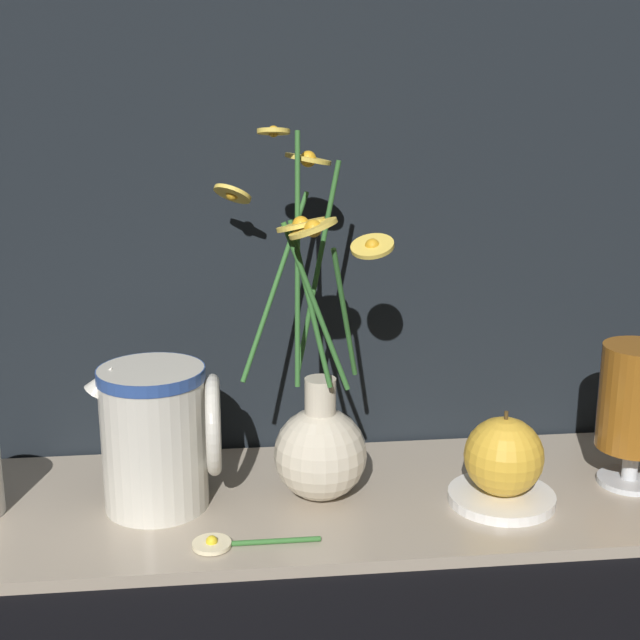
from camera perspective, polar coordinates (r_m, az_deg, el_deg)
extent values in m
plane|color=black|center=(0.93, 0.02, -11.88)|extent=(6.00, 6.00, 0.00)
cube|color=tan|center=(0.93, 0.02, -11.55)|extent=(0.85, 0.26, 0.01)
sphere|color=beige|center=(0.91, -0.06, -8.50)|extent=(0.09, 0.09, 0.09)
cylinder|color=beige|center=(0.89, -0.07, -5.09)|extent=(0.03, 0.03, 0.04)
cylinder|color=#336B2D|center=(0.85, 1.59, 0.37)|extent=(0.03, 0.05, 0.14)
cylinder|color=#EAC64C|center=(0.83, 3.37, 4.74)|extent=(0.06, 0.05, 0.02)
sphere|color=gold|center=(0.83, 3.37, 4.74)|extent=(0.01, 0.01, 0.01)
cylinder|color=#336B2D|center=(0.84, -0.62, 0.97)|extent=(0.04, 0.03, 0.16)
cylinder|color=#EAC64C|center=(0.81, -1.23, 6.11)|extent=(0.06, 0.06, 0.02)
sphere|color=gold|center=(0.81, -1.23, 6.11)|extent=(0.02, 0.02, 0.02)
cylinder|color=#336B2D|center=(0.87, -0.41, 3.25)|extent=(0.05, 0.01, 0.21)
cylinder|color=#EAC64C|center=(0.88, -0.76, 10.27)|extent=(0.05, 0.05, 0.01)
sphere|color=gold|center=(0.88, -0.76, 10.27)|extent=(0.02, 0.02, 0.02)
cylinder|color=#336B2D|center=(0.85, -1.48, 3.91)|extent=(0.01, 0.05, 0.24)
cylinder|color=#EAC64C|center=(0.84, -3.00, 11.96)|extent=(0.03, 0.03, 0.01)
sphere|color=gold|center=(0.84, -3.00, 11.96)|extent=(0.01, 0.01, 0.01)
cylinder|color=#336B2D|center=(0.83, -0.24, 0.80)|extent=(0.06, 0.02, 0.16)
cylinder|color=#EAC64C|center=(0.78, -0.44, 5.89)|extent=(0.05, 0.05, 0.02)
sphere|color=gold|center=(0.78, -0.44, 5.89)|extent=(0.02, 0.02, 0.02)
cylinder|color=#336B2D|center=(0.89, -2.87, 2.24)|extent=(0.08, 0.09, 0.18)
cylinder|color=#EAC64C|center=(0.91, -5.62, 8.04)|extent=(0.05, 0.05, 0.02)
sphere|color=gold|center=(0.91, -5.62, 8.04)|extent=(0.01, 0.01, 0.01)
cylinder|color=beige|center=(0.89, -10.58, -7.51)|extent=(0.10, 0.10, 0.14)
cylinder|color=#2D4C93|center=(0.87, -10.79, -3.50)|extent=(0.10, 0.10, 0.01)
torus|color=beige|center=(0.89, -6.83, -6.74)|extent=(0.01, 0.10, 0.10)
cone|color=beige|center=(0.88, -13.62, -3.81)|extent=(0.04, 0.03, 0.04)
cylinder|color=silver|center=(1.01, 19.14, -9.68)|extent=(0.07, 0.07, 0.01)
cylinder|color=silver|center=(1.00, 19.25, -8.59)|extent=(0.02, 0.02, 0.04)
cylinder|color=#935619|center=(0.97, 19.62, -4.67)|extent=(0.08, 0.08, 0.11)
cylinder|color=white|center=(0.93, 11.53, -11.06)|extent=(0.11, 0.11, 0.01)
sphere|color=gold|center=(0.91, 11.68, -8.54)|extent=(0.08, 0.08, 0.08)
cylinder|color=#4C3819|center=(0.90, 11.83, -5.99)|extent=(0.00, 0.00, 0.01)
cylinder|color=#336B2D|center=(0.84, -3.44, -13.98)|extent=(0.10, 0.01, 0.01)
cylinder|color=beige|center=(0.84, -6.94, -14.06)|extent=(0.04, 0.04, 0.00)
sphere|color=yellow|center=(0.84, -6.95, -13.88)|extent=(0.01, 0.01, 0.01)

